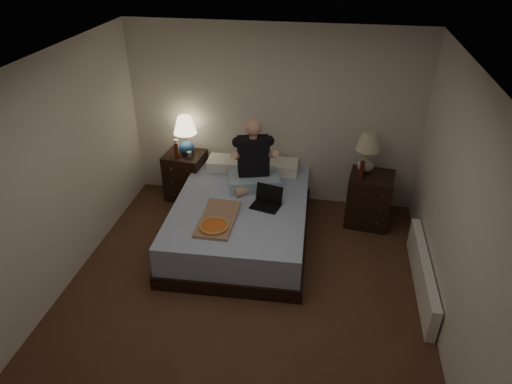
% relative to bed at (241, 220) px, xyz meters
% --- Properties ---
extents(floor, '(4.00, 4.50, 0.00)m').
position_rel_bed_xyz_m(floor, '(0.23, -1.13, -0.27)').
color(floor, brown).
rests_on(floor, ground).
extents(ceiling, '(4.00, 4.50, 0.00)m').
position_rel_bed_xyz_m(ceiling, '(0.23, -1.13, 2.23)').
color(ceiling, white).
rests_on(ceiling, ground).
extents(wall_back, '(4.00, 0.00, 2.50)m').
position_rel_bed_xyz_m(wall_back, '(0.23, 1.12, 0.98)').
color(wall_back, white).
rests_on(wall_back, ground).
extents(wall_left, '(0.00, 4.50, 2.50)m').
position_rel_bed_xyz_m(wall_left, '(-1.77, -1.13, 0.98)').
color(wall_left, white).
rests_on(wall_left, ground).
extents(wall_right, '(0.00, 4.50, 2.50)m').
position_rel_bed_xyz_m(wall_right, '(2.23, -1.13, 0.98)').
color(wall_right, white).
rests_on(wall_right, ground).
extents(bed, '(1.70, 2.23, 0.54)m').
position_rel_bed_xyz_m(bed, '(0.00, 0.00, 0.00)').
color(bed, '#5C7BB8').
rests_on(bed, floor).
extents(nightstand_left, '(0.58, 0.53, 0.70)m').
position_rel_bed_xyz_m(nightstand_left, '(-1.00, 0.89, 0.08)').
color(nightstand_left, black).
rests_on(nightstand_left, floor).
extents(nightstand_right, '(0.62, 0.57, 0.73)m').
position_rel_bed_xyz_m(nightstand_right, '(1.62, 0.64, 0.09)').
color(nightstand_right, black).
rests_on(nightstand_right, floor).
extents(lamp_left, '(0.37, 0.37, 0.56)m').
position_rel_bed_xyz_m(lamp_left, '(-0.96, 0.90, 0.71)').
color(lamp_left, '#275191').
rests_on(lamp_left, nightstand_left).
extents(lamp_right, '(0.35, 0.35, 0.56)m').
position_rel_bed_xyz_m(lamp_right, '(1.52, 0.73, 0.74)').
color(lamp_right, '#9B9C93').
rests_on(lamp_right, nightstand_right).
extents(water_bottle, '(0.07, 0.07, 0.25)m').
position_rel_bed_xyz_m(water_bottle, '(-1.08, 0.81, 0.55)').
color(water_bottle, silver).
rests_on(water_bottle, nightstand_left).
extents(soda_can, '(0.07, 0.07, 0.10)m').
position_rel_bed_xyz_m(soda_can, '(-0.88, 0.77, 0.48)').
color(soda_can, '#BBBBB6').
rests_on(soda_can, nightstand_left).
extents(beer_bottle_left, '(0.06, 0.06, 0.23)m').
position_rel_bed_xyz_m(beer_bottle_left, '(-1.06, 0.75, 0.54)').
color(beer_bottle_left, '#531E0B').
rests_on(beer_bottle_left, nightstand_left).
extents(beer_bottle_right, '(0.06, 0.06, 0.23)m').
position_rel_bed_xyz_m(beer_bottle_right, '(1.46, 0.56, 0.57)').
color(beer_bottle_right, '#56190C').
rests_on(beer_bottle_right, nightstand_right).
extents(person, '(0.78, 0.68, 0.93)m').
position_rel_bed_xyz_m(person, '(0.09, 0.42, 0.74)').
color(person, black).
rests_on(person, bed).
extents(laptop, '(0.40, 0.35, 0.24)m').
position_rel_bed_xyz_m(laptop, '(0.32, -0.06, 0.39)').
color(laptop, black).
rests_on(laptop, bed).
extents(pizza_box, '(0.40, 0.76, 0.08)m').
position_rel_bed_xyz_m(pizza_box, '(-0.18, -0.63, 0.31)').
color(pizza_box, tan).
rests_on(pizza_box, bed).
extents(radiator, '(0.10, 1.60, 0.40)m').
position_rel_bed_xyz_m(radiator, '(2.16, -0.59, -0.07)').
color(radiator, white).
rests_on(radiator, floor).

